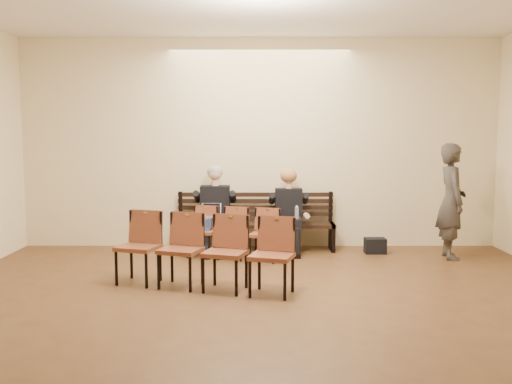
# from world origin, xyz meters

# --- Properties ---
(ground) EXTENTS (10.00, 10.00, 0.00)m
(ground) POSITION_xyz_m (0.00, 0.00, 0.00)
(ground) COLOR brown
(ground) RESTS_ON ground
(room_walls) EXTENTS (8.02, 10.01, 3.51)m
(room_walls) POSITION_xyz_m (0.00, 0.79, 2.54)
(room_walls) COLOR beige
(room_walls) RESTS_ON ground
(bench) EXTENTS (2.60, 0.90, 0.45)m
(bench) POSITION_xyz_m (-0.07, 4.65, 0.23)
(bench) COLOR black
(bench) RESTS_ON ground
(seated_man) EXTENTS (0.59, 0.81, 1.41)m
(seated_man) POSITION_xyz_m (-0.73, 4.53, 0.71)
(seated_man) COLOR black
(seated_man) RESTS_ON ground
(seated_woman) EXTENTS (0.54, 0.75, 1.27)m
(seated_woman) POSITION_xyz_m (0.47, 4.53, 0.63)
(seated_woman) COLOR black
(seated_woman) RESTS_ON ground
(laptop) EXTENTS (0.34, 0.28, 0.23)m
(laptop) POSITION_xyz_m (-0.78, 4.34, 0.56)
(laptop) COLOR silver
(laptop) RESTS_ON bench
(water_bottle) EXTENTS (0.07, 0.07, 0.21)m
(water_bottle) POSITION_xyz_m (0.58, 4.23, 0.56)
(water_bottle) COLOR silver
(water_bottle) RESTS_ON bench
(bag) EXTENTS (0.34, 0.23, 0.25)m
(bag) POSITION_xyz_m (1.86, 4.40, 0.12)
(bag) COLOR black
(bag) RESTS_ON ground
(passerby) EXTENTS (0.53, 0.77, 2.04)m
(passerby) POSITION_xyz_m (2.94, 4.05, 1.02)
(passerby) COLOR #39352F
(passerby) RESTS_ON ground
(chair_row_front) EXTENTS (1.49, 0.82, 0.80)m
(chair_row_front) POSITION_xyz_m (-0.42, 4.00, 0.40)
(chair_row_front) COLOR brown
(chair_row_front) RESTS_ON ground
(chair_row_back) EXTENTS (2.32, 1.16, 0.93)m
(chair_row_back) POSITION_xyz_m (-0.72, 2.31, 0.47)
(chair_row_back) COLOR brown
(chair_row_back) RESTS_ON ground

